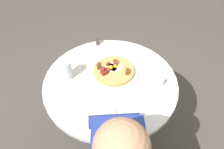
# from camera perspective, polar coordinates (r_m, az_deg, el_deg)

# --- Properties ---
(ground_plane) EXTENTS (6.00, 6.00, 0.00)m
(ground_plane) POSITION_cam_1_polar(r_m,az_deg,el_deg) (1.90, -0.31, -16.29)
(ground_plane) COLOR #4C4742
(dining_table) EXTENTS (0.84, 0.84, 0.71)m
(dining_table) POSITION_cam_1_polar(r_m,az_deg,el_deg) (1.44, -0.39, -6.09)
(dining_table) COLOR silver
(dining_table) RESTS_ON ground_plane
(pizza_plate) EXTENTS (0.32, 0.32, 0.01)m
(pizza_plate) POSITION_cam_1_polar(r_m,az_deg,el_deg) (1.35, 0.42, 0.52)
(pizza_plate) COLOR white
(pizza_plate) RESTS_ON dining_table
(breakfast_pizza) EXTENTS (0.26, 0.26, 0.05)m
(breakfast_pizza) POSITION_cam_1_polar(r_m,az_deg,el_deg) (1.34, 0.35, 1.14)
(breakfast_pizza) COLOR tan
(breakfast_pizza) RESTS_ON pizza_plate
(bread_plate) EXTENTS (0.19, 0.19, 0.01)m
(bread_plate) POSITION_cam_1_polar(r_m,az_deg,el_deg) (1.15, -3.54, -11.13)
(bread_plate) COLOR white
(bread_plate) RESTS_ON dining_table
(napkin) EXTENTS (0.22, 0.22, 0.00)m
(napkin) POSITION_cam_1_polar(r_m,az_deg,el_deg) (1.49, -9.07, 4.56)
(napkin) COLOR white
(napkin) RESTS_ON dining_table
(fork) EXTENTS (0.13, 0.14, 0.00)m
(fork) POSITION_cam_1_polar(r_m,az_deg,el_deg) (1.49, -8.57, 5.03)
(fork) COLOR silver
(fork) RESTS_ON napkin
(knife) EXTENTS (0.13, 0.14, 0.00)m
(knife) POSITION_cam_1_polar(r_m,az_deg,el_deg) (1.47, -9.61, 4.34)
(knife) COLOR silver
(knife) RESTS_ON napkin
(water_glass) EXTENTS (0.07, 0.07, 0.12)m
(water_glass) POSITION_cam_1_polar(r_m,az_deg,el_deg) (1.32, -12.26, 1.23)
(water_glass) COLOR silver
(water_glass) RESTS_ON dining_table
(salt_shaker) EXTENTS (0.03, 0.03, 0.06)m
(salt_shaker) POSITION_cam_1_polar(r_m,az_deg,el_deg) (1.30, 13.35, -1.92)
(salt_shaker) COLOR white
(salt_shaker) RESTS_ON dining_table
(pepper_shaker) EXTENTS (0.03, 0.03, 0.05)m
(pepper_shaker) POSITION_cam_1_polar(r_m,az_deg,el_deg) (1.57, -3.93, 8.89)
(pepper_shaker) COLOR #3F3833
(pepper_shaker) RESTS_ON dining_table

